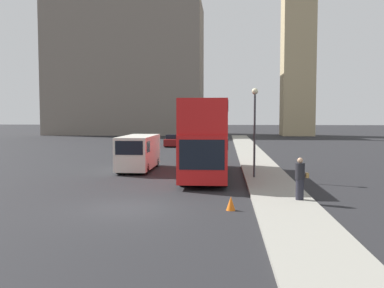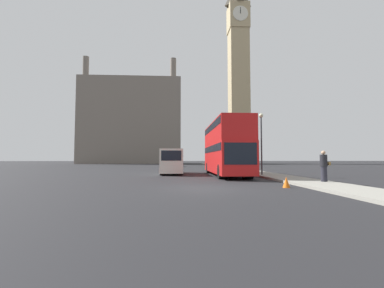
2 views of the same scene
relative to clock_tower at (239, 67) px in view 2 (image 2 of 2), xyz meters
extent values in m
plane|color=black|center=(-16.95, -63.10, -29.52)|extent=(300.00, 300.00, 0.00)
cube|color=gray|center=(-10.63, -63.10, -29.45)|extent=(2.63, 120.00, 0.15)
cube|color=tan|center=(0.00, 0.00, -9.19)|extent=(5.62, 5.62, 40.66)
cube|color=tan|center=(0.00, 0.00, 15.14)|extent=(6.07, 6.07, 7.99)
cylinder|color=silver|center=(0.00, -3.09, 15.14)|extent=(4.61, 0.12, 4.61)
cube|color=black|center=(0.00, -3.17, 15.94)|extent=(0.16, 0.06, 1.84)
cube|color=slate|center=(-32.38, 3.55, -16.94)|extent=(29.42, 14.06, 25.17)
cylinder|color=slate|center=(-44.89, -2.42, -1.59)|extent=(1.69, 1.69, 5.54)
cylinder|color=slate|center=(-19.88, -2.42, -1.59)|extent=(1.69, 1.69, 5.54)
cube|color=red|center=(-14.22, -53.80, -28.01)|extent=(2.50, 10.76, 2.44)
cube|color=red|center=(-14.22, -53.80, -25.88)|extent=(2.50, 10.54, 1.82)
cube|color=black|center=(-14.22, -53.80, -27.22)|extent=(2.54, 10.33, 0.55)
cube|color=black|center=(-14.22, -53.80, -25.34)|extent=(2.54, 10.11, 0.55)
cube|color=black|center=(-14.22, -59.19, -27.72)|extent=(2.20, 0.03, 1.47)
cylinder|color=black|center=(-15.12, -57.56, -28.99)|extent=(0.70, 1.06, 1.06)
cylinder|color=black|center=(-13.32, -57.56, -28.99)|extent=(0.70, 1.06, 1.06)
cylinder|color=black|center=(-15.12, -50.03, -28.99)|extent=(0.70, 1.06, 1.06)
cylinder|color=black|center=(-13.32, -50.03, -28.99)|extent=(0.70, 1.06, 1.06)
cube|color=silver|center=(-18.93, -51.26, -28.26)|extent=(2.01, 5.84, 2.14)
cube|color=black|center=(-18.93, -54.19, -27.79)|extent=(1.71, 0.02, 0.86)
cube|color=black|center=(-18.93, -53.16, -27.79)|extent=(2.04, 1.05, 0.69)
cylinder|color=black|center=(-19.69, -53.24, -29.18)|extent=(0.50, 0.68, 0.68)
cylinder|color=black|center=(-18.18, -53.24, -29.18)|extent=(0.50, 0.68, 0.68)
cylinder|color=black|center=(-19.69, -49.27, -29.18)|extent=(0.50, 0.68, 0.68)
cylinder|color=black|center=(-18.18, -49.27, -29.18)|extent=(0.50, 0.68, 0.68)
cylinder|color=#23232D|center=(-9.95, -61.54, -28.94)|extent=(0.34, 0.34, 0.86)
cylinder|color=black|center=(-9.95, -61.54, -28.17)|extent=(0.40, 0.40, 0.68)
sphere|color=tan|center=(-9.95, -61.54, -27.71)|extent=(0.23, 0.23, 0.23)
cube|color=olive|center=(-9.65, -61.54, -28.34)|extent=(0.12, 0.24, 0.20)
cylinder|color=#38383D|center=(-11.41, -54.98, -27.00)|extent=(0.12, 0.12, 4.75)
sphere|color=beige|center=(-11.41, -54.98, -24.44)|extent=(0.36, 0.36, 0.36)
cube|color=maroon|center=(-19.24, -29.05, -28.98)|extent=(1.85, 4.34, 0.76)
cube|color=black|center=(-19.24, -28.94, -28.35)|extent=(1.67, 2.08, 0.50)
cylinder|color=black|center=(-19.96, -30.43, -29.21)|extent=(0.41, 0.64, 0.64)
cylinder|color=black|center=(-18.52, -30.43, -29.21)|extent=(0.41, 0.64, 0.64)
cylinder|color=black|center=(-19.96, -27.66, -29.21)|extent=(0.41, 0.64, 0.64)
cylinder|color=black|center=(-18.52, -27.66, -29.21)|extent=(0.41, 0.64, 0.64)
cone|color=orange|center=(-12.86, -63.15, -29.25)|extent=(0.36, 0.36, 0.55)
camera|label=1|loc=(-13.10, -79.72, -25.81)|focal=40.00mm
camera|label=2|loc=(-18.35, -75.96, -28.06)|focal=24.00mm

